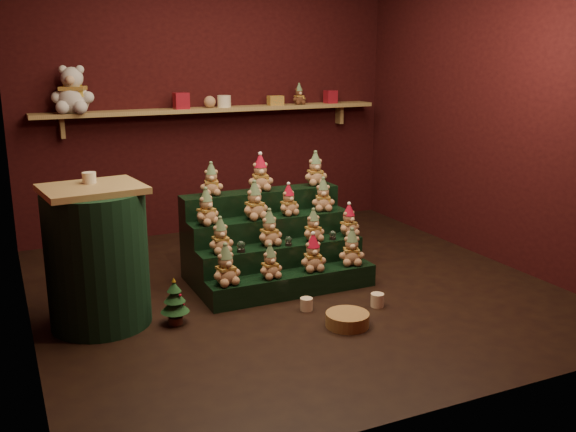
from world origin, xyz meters
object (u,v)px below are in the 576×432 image
white_bear (72,83)px  mug_left (306,304)px  snow_globe_b (289,241)px  brown_bear (299,94)px  snow_globe_c (333,235)px  mug_right (377,300)px  riser_tier_front (293,284)px  mini_christmas_tree (175,301)px  wicker_basket (347,320)px  snow_globe_a (241,246)px  side_table (97,257)px

white_bear → mug_left: bearing=-41.8°
snow_globe_b → brown_bear: brown_bear is taller
snow_globe_c → mug_right: snow_globe_c is taller
mug_left → mug_right: size_ratio=0.93×
riser_tier_front → mug_left: riser_tier_front is taller
mini_christmas_tree → brown_bear: brown_bear is taller
wicker_basket → brown_bear: bearing=71.3°
snow_globe_b → white_bear: (-1.36, 1.82, 1.19)m
snow_globe_a → snow_globe_b: (0.41, 0.00, -0.01)m
snow_globe_b → wicker_basket: bearing=-86.2°
snow_globe_b → mug_right: snow_globe_b is taller
mug_right → wicker_basket: bearing=-150.7°
mug_left → mini_christmas_tree: bearing=169.8°
snow_globe_c → mug_right: bearing=-86.6°
mug_left → white_bear: bearing=119.0°
snow_globe_b → mini_christmas_tree: size_ratio=0.22×
snow_globe_c → white_bear: size_ratio=0.14×
white_bear → brown_bear: 2.33m
snow_globe_c → mini_christmas_tree: bearing=-167.7°
white_bear → mug_right: bearing=-34.7°
side_table → white_bear: (0.15, 1.91, 1.10)m
mini_christmas_tree → wicker_basket: mini_christmas_tree is taller
snow_globe_a → mug_right: 1.13m
mini_christmas_tree → white_bear: 2.59m
mug_right → white_bear: bearing=126.1°
snow_globe_a → snow_globe_b: 0.41m
mini_christmas_tree → brown_bear: 3.19m
riser_tier_front → mug_left: size_ratio=14.85×
snow_globe_a → mug_left: size_ratio=0.96×
side_table → brown_bear: brown_bear is taller
riser_tier_front → wicker_basket: 0.71m
snow_globe_a → snow_globe_b: size_ratio=1.18×
riser_tier_front → mug_left: (-0.04, -0.33, -0.04)m
mug_right → mug_left: bearing=162.7°
side_table → mini_christmas_tree: (0.47, -0.23, -0.33)m
wicker_basket → mug_right: bearing=29.3°
mug_right → side_table: bearing=163.9°
side_table → mug_left: bearing=-22.9°
mini_christmas_tree → mug_right: bearing=-12.7°
riser_tier_front → mini_christmas_tree: (-1.00, -0.15, 0.08)m
snow_globe_b → mug_left: 0.60m
wicker_basket → white_bear: (-1.42, 2.69, 1.55)m
mug_right → white_bear: 3.42m
wicker_basket → mug_left: bearing=109.6°
riser_tier_front → brown_bear: bearing=63.2°
snow_globe_b → mug_right: 0.86m
riser_tier_front → side_table: 1.53m
riser_tier_front → wicker_basket: size_ratio=4.54×
snow_globe_b → snow_globe_c: (0.40, 0.00, 0.00)m
wicker_basket → white_bear: size_ratio=0.56×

